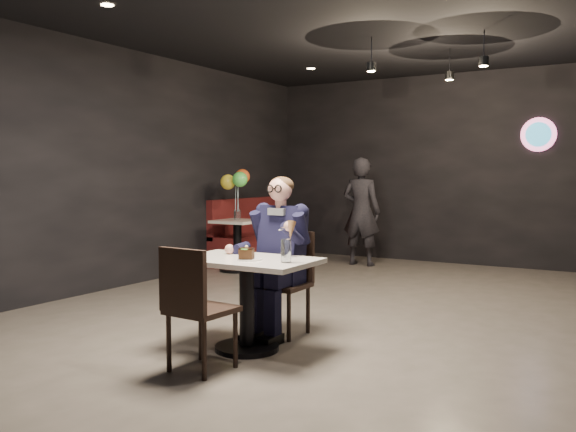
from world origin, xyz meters
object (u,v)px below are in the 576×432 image
Objects in this scene: chair_far at (282,283)px; seated_man at (282,254)px; sundae_glass at (286,251)px; main_table at (247,304)px; passerby at (361,212)px; chair_near at (202,307)px; balloon_vase at (237,215)px; side_table at (238,245)px; booth_bench at (258,230)px.

seated_man reaches higher than chair_far.
main_table is at bearing 175.76° from sundae_glass.
chair_far is 0.79m from sundae_glass.
passerby is at bearing 106.99° from sundae_glass.
chair_near is at bearing -90.00° from main_table.
chair_far is at bearing 90.00° from main_table.
sundae_glass is 1.19× the size of balloon_vase.
seated_man reaches higher than main_table.
chair_near is at bearing -90.00° from chair_far.
chair_far is 3.61m from side_table.
seated_man reaches higher than chair_near.
sundae_glass is 4.33m from side_table.
chair_near is 4.52m from side_table.
chair_far is (-0.00, 0.55, 0.09)m from main_table.
chair_near reaches higher than main_table.
booth_bench reaches higher than chair_near.
sundae_glass is at bearing -54.32° from booth_bench.
balloon_vase is 1.97m from passerby.
side_table is at bearing 131.46° from seated_man.
side_table is (-2.39, 3.26, 0.01)m from main_table.
chair_near is at bearing 101.13° from passerby.
booth_bench is 1.72m from passerby.
balloon_vase is at bearing 130.21° from sundae_glass.
main_table is 1.44× the size of side_table.
sundae_glass is (0.39, 0.54, 0.38)m from chair_near.
sundae_glass reaches higher than chair_near.
chair_near is at bearing -58.02° from balloon_vase.
balloon_vase is at bearing 131.46° from chair_far.
passerby is at bearing 102.71° from main_table.
seated_man is 4.59m from booth_bench.
seated_man reaches higher than booth_bench.
seated_man reaches higher than sundae_glass.
passerby is at bearing 104.98° from chair_near.
passerby reaches higher than chair_near.
side_table is (-2.39, 2.71, -0.34)m from seated_man.
passerby is (-1.06, 4.16, 0.38)m from chair_far.
balloon_vase is (0.30, -1.00, 0.31)m from booth_bench.
main_table is 6.18× the size of sundae_glass.
main_table is at bearing -53.71° from balloon_vase.
chair_far reaches higher than balloon_vase.
balloon_vase is at bearing 131.46° from seated_man.
booth_bench is at bearing 122.74° from chair_near.
balloon_vase is at bearing 126.29° from main_table.
side_table reaches higher than main_table.
passerby is (-1.06, 5.28, 0.38)m from chair_near.
booth_bench is at bearing 122.30° from main_table.
seated_man is (0.00, 1.12, 0.26)m from chair_near.
chair_near is 0.55× the size of passerby.
chair_near is 0.64× the size of seated_man.
balloon_vase is (-2.78, 3.29, -0.01)m from sundae_glass.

